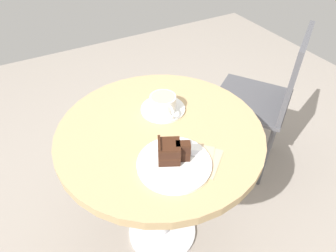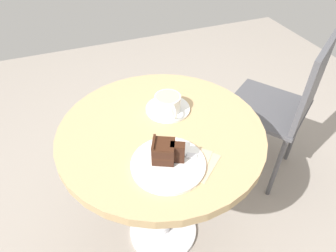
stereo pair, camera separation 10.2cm
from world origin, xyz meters
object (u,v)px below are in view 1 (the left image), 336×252
Objects in this scene: cake_plate at (174,164)px; cake_slice at (171,151)px; coffee_cup at (163,103)px; napkin at (197,158)px; fork at (185,153)px; saucer at (163,109)px; teaspoon at (148,106)px; cafe_chair at (269,94)px.

cake_plate is 0.04m from cake_slice.
napkin is at bearing -4.28° from coffee_cup.
cake_plate is at bearing -129.57° from fork.
saucer is 1.80× the size of teaspoon.
teaspoon reaches higher than saucer.
fork is at bearing -10.76° from cafe_chair.
napkin is at bearing 82.28° from cake_plate.
fork is (0.25, -0.05, 0.01)m from saucer.
saucer is 0.06m from teaspoon.
cafe_chair reaches higher than cake_plate.
napkin is at bearing -11.39° from fork.
teaspoon is at bearing -175.73° from napkin.
cake_slice reaches higher than teaspoon.
coffee_cup is at bearing 111.35° from fork.
coffee_cup reaches higher than fork.
napkin is (0.31, 0.02, -0.01)m from teaspoon.
coffee_cup is 0.07m from teaspoon.
teaspoon is at bearing -137.94° from coffee_cup.
cake_slice is 0.85m from cafe_chair.
saucer is 1.37× the size of fork.
cake_plate is at bearing -97.72° from napkin.
cake_slice is (0.25, -0.10, 0.04)m from saucer.
cake_plate is 0.05m from fork.
fork is at bearing 89.23° from cake_slice.
cake_plate is 0.85m from cafe_chair.
fork is at bearing -133.98° from napkin.
saucer is at bearing -29.04° from cafe_chair.
fork is (0.29, -0.00, 0.00)m from teaspoon.
coffee_cup is 0.26m from cake_slice.
saucer reaches higher than napkin.
saucer is 0.28m from napkin.
cafe_chair is (-0.34, 0.68, -0.19)m from napkin.
saucer is at bearing 175.03° from napkin.
cake_slice reaches higher than saucer.
teaspoon is at bearing -128.29° from saucer.
cake_slice reaches higher than cake_plate.
saucer is at bearing 157.33° from cake_slice.
saucer is 0.20× the size of cafe_chair.
teaspoon is at bearing 168.85° from cake_slice.
napkin is 0.22× the size of cafe_chair.
fork is at bearing -11.24° from coffee_cup.
saucer is 0.69m from cafe_chair.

